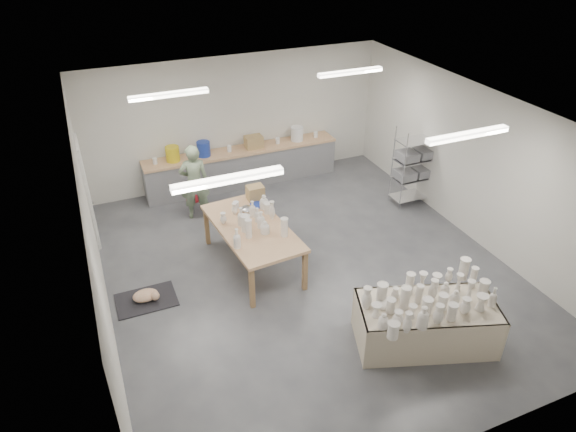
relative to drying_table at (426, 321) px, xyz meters
name	(u,v)px	position (x,y,z in m)	size (l,w,h in m)	color
room	(301,168)	(-0.98, 2.45, 1.63)	(8.00, 8.02, 3.00)	#424449
back_counter	(242,166)	(-0.88, 6.04, 0.06)	(4.60, 0.60, 1.24)	tan
wire_shelf	(414,165)	(2.33, 3.76, 0.49)	(0.88, 0.48, 1.80)	silver
drying_table	(426,321)	(0.00, 0.00, 0.00)	(2.27, 1.63, 1.10)	olive
work_table	(253,223)	(-1.69, 2.97, 0.44)	(1.33, 2.36, 1.23)	tan
rug	(146,300)	(-3.77, 2.63, -0.41)	(1.00, 0.70, 0.02)	black
cat	(147,295)	(-3.75, 2.62, -0.31)	(0.44, 0.32, 0.18)	white
potter	(194,182)	(-2.26, 4.99, 0.41)	(0.61, 0.40, 1.67)	gray
red_stool	(194,200)	(-2.26, 5.26, -0.15)	(0.38, 0.38, 0.31)	#B41926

